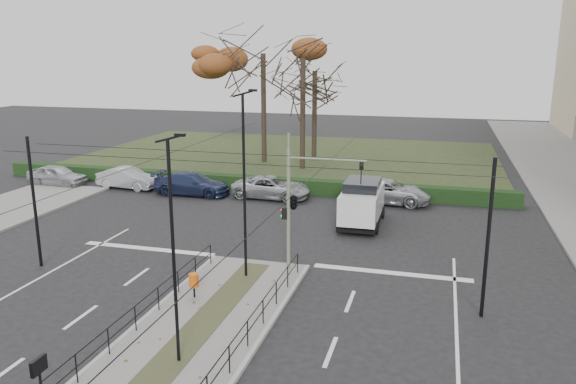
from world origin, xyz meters
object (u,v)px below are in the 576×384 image
litter_bin (194,281)px  rust_tree (263,54)px  bare_tree_center (315,78)px  parked_car_second (128,178)px  white_van (362,201)px  streetlamp_median_near (174,251)px  streetlamp_median_far (245,185)px  bare_tree_near (303,66)px  traffic_light (296,200)px  info_panel (39,374)px  parked_car_fourth (272,187)px  parked_car_first (57,175)px  parked_car_fifth (389,192)px  parked_car_third (192,184)px

litter_bin → rust_tree: size_ratio=0.08×
rust_tree → bare_tree_center: size_ratio=1.17×
parked_car_second → white_van: size_ratio=0.92×
streetlamp_median_near → streetlamp_median_far: (-0.28, 7.08, 0.41)m
streetlamp_median_near → bare_tree_near: bearing=96.7°
traffic_light → bare_tree_center: (-5.10, 26.27, 4.12)m
info_panel → parked_car_fourth: info_panel is taller
bare_tree_near → streetlamp_median_far: bearing=-81.9°
parked_car_second → bare_tree_near: bare_tree_near is taller
traffic_light → info_panel: traffic_light is taller
traffic_light → parked_car_first: 24.27m
streetlamp_median_near → parked_car_second: (-14.11, 20.67, -3.03)m
parked_car_fifth → parked_car_third: bearing=99.4°
parked_car_second → parked_car_third: bearing=-89.7°
litter_bin → white_van: (4.92, 11.91, 0.50)m
parked_car_fifth → white_van: bearing=172.4°
parked_car_second → bare_tree_center: (10.55, 14.12, 6.67)m
info_panel → parked_car_third: size_ratio=0.39×
traffic_light → parked_car_fourth: bearing=111.6°
parked_car_first → white_van: 23.32m
parked_car_fourth → traffic_light: bearing=-155.4°
rust_tree → info_panel: bearing=-80.9°
streetlamp_median_near → streetlamp_median_far: streetlamp_median_far is taller
parked_car_first → white_van: (23.01, -3.74, 0.58)m
parked_car_third → rust_tree: rust_tree is taller
parked_car_third → parked_car_first: bearing=89.1°
parked_car_second → parked_car_third: parked_car_third is taller
info_panel → parked_car_fifth: info_panel is taller
parked_car_fifth → traffic_light: bearing=171.3°
streetlamp_median_far → parked_car_third: (-8.60, 13.12, -3.42)m
litter_bin → parked_car_fourth: size_ratio=0.18×
parked_car_fourth → bare_tree_near: (-0.32, 9.90, 7.73)m
parked_car_second → streetlamp_median_far: bearing=-129.1°
traffic_light → bare_tree_near: size_ratio=0.45×
info_panel → bare_tree_center: bare_tree_center is taller
info_panel → parked_car_first: size_ratio=0.46×
rust_tree → bare_tree_near: (4.01, -2.00, -1.01)m
traffic_light → parked_car_second: 19.98m
parked_car_second → rust_tree: bearing=-23.0°
streetlamp_median_far → bare_tree_center: bare_tree_center is taller
parked_car_fourth → streetlamp_median_near: bearing=-168.0°
parked_car_third → parked_car_fifth: (13.30, 1.33, -0.01)m
parked_car_fifth → parked_car_second: bearing=96.3°
white_van → bare_tree_center: size_ratio=0.47×
bare_tree_near → info_panel: bearing=-87.0°
traffic_light → streetlamp_median_far: size_ratio=0.68×
rust_tree → bare_tree_center: bearing=27.9°
white_van → litter_bin: bearing=-112.4°
litter_bin → parked_car_fifth: (5.94, 17.06, -0.08)m
info_panel → bare_tree_center: (-1.78, 38.76, 5.67)m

